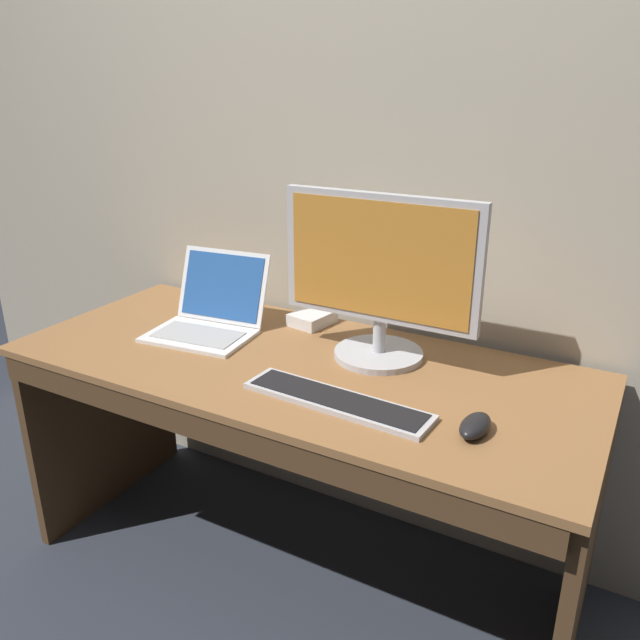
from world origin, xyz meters
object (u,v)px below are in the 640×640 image
Objects in this scene: laptop_white at (209,317)px; external_drive_box at (312,318)px; external_monitor at (379,277)px; wired_keyboard at (337,401)px; computer_mouse at (475,426)px.

external_drive_box is (0.26, 0.22, -0.03)m from laptop_white.
laptop_white is at bearing -172.99° from external_monitor.
external_monitor reaches higher than external_drive_box.
laptop_white is 0.69× the size of wired_keyboard.
wired_keyboard is 4.17× the size of computer_mouse.
wired_keyboard is 0.55m from external_drive_box.
wired_keyboard is (0.58, -0.23, -0.04)m from laptop_white.
wired_keyboard is 0.34m from computer_mouse.
external_drive_box is (-0.67, 0.42, -0.00)m from computer_mouse.
computer_mouse is (0.92, -0.20, -0.03)m from laptop_white.
laptop_white is at bearing -139.69° from external_drive_box.
external_monitor is at bearing 94.82° from wired_keyboard.
wired_keyboard is at bearing -171.73° from computer_mouse.
wired_keyboard is at bearing -85.18° from external_monitor.
external_monitor is 0.38m from wired_keyboard.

